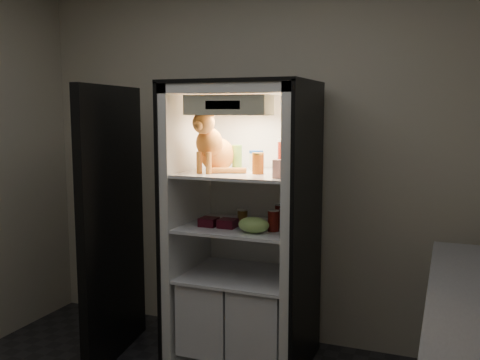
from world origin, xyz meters
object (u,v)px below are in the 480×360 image
Objects in this scene: cream_carton at (279,169)px; berry_box_right at (228,223)px; berry_box_left at (209,222)px; salsa_jar at (258,163)px; parmesan_shaker at (237,158)px; mayo_tub at (256,160)px; tabby_cat at (213,147)px; grape_bag at (254,225)px; soda_can_c at (273,221)px; condiment_jar at (243,216)px; pepper_jar at (288,156)px; refrigerator at (245,245)px; soda_can_b at (285,218)px; soda_can_a at (280,214)px.

cream_carton is 0.99× the size of berry_box_right.
salsa_jar is at bearing 10.33° from berry_box_left.
mayo_tub is (0.10, 0.09, -0.02)m from parmesan_shaker.
grape_bag is (0.33, -0.13, -0.46)m from tabby_cat.
soda_can_c is 0.31m from condiment_jar.
berry_box_right is at bearing -18.97° from tabby_cat.
cream_carton is (0.27, -0.35, -0.01)m from mayo_tub.
cream_carton is (0.49, -0.15, -0.10)m from tabby_cat.
tabby_cat is 4.49× the size of condiment_jar.
pepper_jar reaches higher than mayo_tub.
condiment_jar is (-0.32, 0.02, -0.41)m from pepper_jar.
refrigerator is 9.57× the size of grape_bag.
mayo_tub reaches higher than condiment_jar.
parmesan_shaker reaches higher than condiment_jar.
tabby_cat is 0.50m from berry_box_right.
soda_can_b is (0.47, 0.06, -0.45)m from tabby_cat.
parmesan_shaker is 1.80× the size of condiment_jar.
mayo_tub is 0.48m from berry_box_right.
salsa_jar reaches higher than cream_carton.
soda_can_a is at bearing 105.38° from cream_carton.
salsa_jar is 1.01× the size of soda_can_c.
cream_carton reaches higher than soda_can_c.
soda_can_c is (0.20, -0.24, -0.35)m from mayo_tub.
salsa_jar reaches higher than soda_can_c.
grape_bag reaches higher than condiment_jar.
soda_can_b is (0.35, -0.05, -0.37)m from parmesan_shaker.
refrigerator is at bearing 171.60° from soda_can_b.
parmesan_shaker is 0.78× the size of pepper_jar.
parmesan_shaker is at bearing 47.93° from tabby_cat.
soda_can_a is at bearing 120.65° from soda_can_b.
pepper_jar is 2.00× the size of cream_carton.
tabby_cat is (-0.18, -0.10, 0.66)m from refrigerator.
berry_box_left is at bearing -178.07° from soda_can_c.
refrigerator reaches higher than salsa_jar.
grape_bag reaches higher than berry_box_right.
cream_carton is 0.64m from berry_box_left.
pepper_jar is 1.11× the size of grape_bag.
grape_bag reaches higher than berry_box_left.
cream_carton is at bearing -10.22° from berry_box_left.
pepper_jar reaches higher than parmesan_shaker.
berry_box_right is (-0.10, -0.25, -0.39)m from mayo_tub.
refrigerator reaches higher than berry_box_right.
mayo_tub is at bearing 127.77° from cream_carton.
soda_can_b is at bearing -9.70° from condiment_jar.
condiment_jar is (-0.27, 0.16, -0.02)m from soda_can_c.
pepper_jar is at bearing 78.87° from soda_can_b.
soda_can_a is 0.67× the size of grape_bag.
tabby_cat reaches higher than soda_can_b.
tabby_cat is at bearing 163.21° from cream_carton.
tabby_cat is at bearing -158.14° from soda_can_a.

